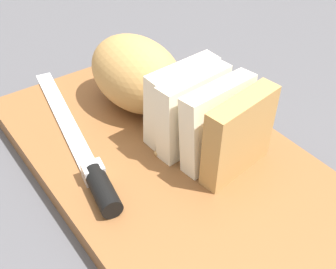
% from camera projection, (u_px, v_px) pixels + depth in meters
% --- Properties ---
extents(ground_plane, '(3.00, 3.00, 0.00)m').
position_uv_depth(ground_plane, '(168.00, 169.00, 0.54)').
color(ground_plane, '#4C4C51').
extents(cutting_board, '(0.47, 0.29, 0.02)m').
position_uv_depth(cutting_board, '(168.00, 162.00, 0.53)').
color(cutting_board, brown).
rests_on(cutting_board, ground_plane).
extents(bread_loaf, '(0.27, 0.13, 0.10)m').
position_uv_depth(bread_loaf, '(162.00, 90.00, 0.54)').
color(bread_loaf, tan).
rests_on(bread_loaf, cutting_board).
extents(bread_knife, '(0.30, 0.06, 0.02)m').
position_uv_depth(bread_knife, '(90.00, 166.00, 0.50)').
color(bread_knife, silver).
rests_on(bread_knife, cutting_board).
extents(crumb_near_knife, '(0.01, 0.01, 0.01)m').
position_uv_depth(crumb_near_knife, '(198.00, 125.00, 0.56)').
color(crumb_near_knife, tan).
rests_on(crumb_near_knife, cutting_board).
extents(crumb_near_loaf, '(0.01, 0.01, 0.01)m').
position_uv_depth(crumb_near_loaf, '(170.00, 133.00, 0.55)').
color(crumb_near_loaf, tan).
rests_on(crumb_near_loaf, cutting_board).
extents(crumb_stray_left, '(0.01, 0.01, 0.01)m').
position_uv_depth(crumb_stray_left, '(175.00, 120.00, 0.57)').
color(crumb_stray_left, tan).
rests_on(crumb_stray_left, cutting_board).
extents(crumb_stray_right, '(0.01, 0.01, 0.01)m').
position_uv_depth(crumb_stray_right, '(157.00, 153.00, 0.52)').
color(crumb_stray_right, tan).
rests_on(crumb_stray_right, cutting_board).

